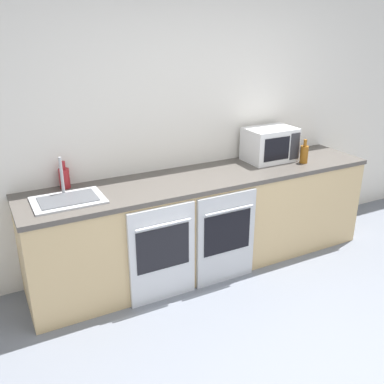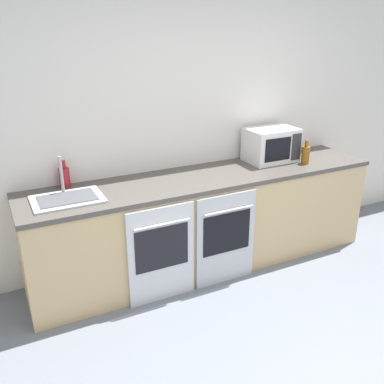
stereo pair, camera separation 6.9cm
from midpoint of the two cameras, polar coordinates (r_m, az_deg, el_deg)
name	(u,v)px [view 2 (the right image)]	position (r m, az deg, el deg)	size (l,w,h in m)	color
wall_back	(189,121)	(3.96, 0.09, 9.43)	(10.00, 0.06, 2.60)	silver
counter_back	(206,221)	(3.94, 2.41, -3.84)	(3.23, 0.68, 0.89)	tan
oven_left	(161,254)	(3.45, -3.52, -8.24)	(0.56, 0.06, 0.83)	silver
oven_right	(226,238)	(3.69, 5.06, -6.18)	(0.56, 0.06, 0.83)	#B7BABF
microwave	(271,145)	(4.21, 10.96, 6.20)	(0.47, 0.34, 0.32)	silver
bottle_red	(65,177)	(3.61, -16.11, 1.97)	(0.08, 0.08, 0.23)	maroon
bottle_amber	(306,154)	(4.22, 15.36, 4.86)	(0.08, 0.08, 0.23)	#8C5114
sink	(67,198)	(3.36, -15.75, -0.77)	(0.53, 0.37, 0.31)	#A8AAAF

